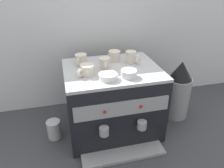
{
  "coord_description": "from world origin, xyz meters",
  "views": [
    {
      "loc": [
        -0.3,
        -1.2,
        1.0
      ],
      "look_at": [
        0.0,
        0.0,
        0.34
      ],
      "focal_mm": 34.65,
      "sensor_mm": 36.0,
      "label": 1
    }
  ],
  "objects_px": {
    "ceramic_cup_1": "(131,57)",
    "milk_pitcher": "(54,129)",
    "ceramic_cup_2": "(87,70)",
    "espresso_machine": "(112,100)",
    "ceramic_cup_0": "(114,56)",
    "ceramic_bowl_0": "(129,74)",
    "ceramic_bowl_1": "(108,77)",
    "coffee_grinder": "(178,91)",
    "ceramic_cup_3": "(81,59)",
    "ceramic_cup_4": "(105,63)"
  },
  "relations": [
    {
      "from": "ceramic_cup_2",
      "to": "ceramic_bowl_1",
      "type": "bearing_deg",
      "value": -37.8
    },
    {
      "from": "ceramic_cup_2",
      "to": "ceramic_cup_3",
      "type": "xyz_separation_m",
      "value": [
        -0.01,
        0.18,
        0.0
      ]
    },
    {
      "from": "ceramic_bowl_1",
      "to": "coffee_grinder",
      "type": "bearing_deg",
      "value": 15.78
    },
    {
      "from": "espresso_machine",
      "to": "coffee_grinder",
      "type": "bearing_deg",
      "value": 2.79
    },
    {
      "from": "ceramic_cup_1",
      "to": "milk_pitcher",
      "type": "relative_size",
      "value": 0.79
    },
    {
      "from": "ceramic_cup_1",
      "to": "milk_pitcher",
      "type": "xyz_separation_m",
      "value": [
        -0.54,
        -0.07,
        -0.43
      ]
    },
    {
      "from": "ceramic_cup_1",
      "to": "ceramic_bowl_1",
      "type": "xyz_separation_m",
      "value": [
        -0.2,
        -0.19,
        -0.02
      ]
    },
    {
      "from": "ceramic_cup_3",
      "to": "ceramic_bowl_0",
      "type": "xyz_separation_m",
      "value": [
        0.24,
        -0.26,
        -0.01
      ]
    },
    {
      "from": "coffee_grinder",
      "to": "ceramic_cup_2",
      "type": "bearing_deg",
      "value": -173.51
    },
    {
      "from": "ceramic_cup_2",
      "to": "milk_pitcher",
      "type": "xyz_separation_m",
      "value": [
        -0.23,
        0.04,
        -0.42
      ]
    },
    {
      "from": "ceramic_cup_1",
      "to": "ceramic_cup_0",
      "type": "bearing_deg",
      "value": 146.35
    },
    {
      "from": "ceramic_cup_0",
      "to": "ceramic_bowl_0",
      "type": "bearing_deg",
      "value": -85.87
    },
    {
      "from": "ceramic_cup_4",
      "to": "ceramic_bowl_1",
      "type": "xyz_separation_m",
      "value": [
        -0.01,
        -0.15,
        -0.02
      ]
    },
    {
      "from": "milk_pitcher",
      "to": "espresso_machine",
      "type": "bearing_deg",
      "value": 1.32
    },
    {
      "from": "ceramic_cup_3",
      "to": "ceramic_cup_4",
      "type": "bearing_deg",
      "value": -38.49
    },
    {
      "from": "ceramic_cup_1",
      "to": "coffee_grinder",
      "type": "relative_size",
      "value": 0.22
    },
    {
      "from": "ceramic_cup_1",
      "to": "ceramic_bowl_0",
      "type": "xyz_separation_m",
      "value": [
        -0.08,
        -0.2,
        -0.02
      ]
    },
    {
      "from": "ceramic_cup_1",
      "to": "ceramic_cup_3",
      "type": "height_order",
      "value": "ceramic_cup_1"
    },
    {
      "from": "ceramic_cup_4",
      "to": "ceramic_bowl_0",
      "type": "xyz_separation_m",
      "value": [
        0.11,
        -0.15,
        -0.01
      ]
    },
    {
      "from": "ceramic_cup_4",
      "to": "milk_pitcher",
      "type": "bearing_deg",
      "value": -175.83
    },
    {
      "from": "ceramic_bowl_1",
      "to": "milk_pitcher",
      "type": "distance_m",
      "value": 0.55
    },
    {
      "from": "ceramic_cup_3",
      "to": "milk_pitcher",
      "type": "bearing_deg",
      "value": -148.99
    },
    {
      "from": "espresso_machine",
      "to": "ceramic_cup_4",
      "type": "relative_size",
      "value": 5.79
    },
    {
      "from": "ceramic_cup_0",
      "to": "ceramic_bowl_1",
      "type": "distance_m",
      "value": 0.28
    },
    {
      "from": "ceramic_cup_1",
      "to": "ceramic_cup_2",
      "type": "relative_size",
      "value": 0.92
    },
    {
      "from": "ceramic_bowl_0",
      "to": "coffee_grinder",
      "type": "bearing_deg",
      "value": 19.84
    },
    {
      "from": "ceramic_cup_0",
      "to": "milk_pitcher",
      "type": "xyz_separation_m",
      "value": [
        -0.44,
        -0.13,
        -0.43
      ]
    },
    {
      "from": "espresso_machine",
      "to": "ceramic_cup_2",
      "type": "xyz_separation_m",
      "value": [
        -0.16,
        -0.05,
        0.26
      ]
    },
    {
      "from": "ceramic_cup_2",
      "to": "ceramic_bowl_1",
      "type": "height_order",
      "value": "ceramic_cup_2"
    },
    {
      "from": "coffee_grinder",
      "to": "milk_pitcher",
      "type": "distance_m",
      "value": 0.92
    },
    {
      "from": "ceramic_cup_4",
      "to": "ceramic_cup_0",
      "type": "bearing_deg",
      "value": 50.89
    },
    {
      "from": "ceramic_bowl_0",
      "to": "milk_pitcher",
      "type": "bearing_deg",
      "value": 164.85
    },
    {
      "from": "ceramic_cup_0",
      "to": "ceramic_cup_4",
      "type": "bearing_deg",
      "value": -129.11
    },
    {
      "from": "ceramic_bowl_1",
      "to": "coffee_grinder",
      "type": "distance_m",
      "value": 0.64
    },
    {
      "from": "ceramic_cup_0",
      "to": "ceramic_cup_1",
      "type": "distance_m",
      "value": 0.12
    },
    {
      "from": "ceramic_cup_2",
      "to": "ceramic_cup_3",
      "type": "height_order",
      "value": "ceramic_cup_3"
    },
    {
      "from": "ceramic_cup_0",
      "to": "ceramic_cup_3",
      "type": "relative_size",
      "value": 1.11
    },
    {
      "from": "ceramic_cup_2",
      "to": "ceramic_bowl_0",
      "type": "height_order",
      "value": "ceramic_cup_2"
    },
    {
      "from": "espresso_machine",
      "to": "ceramic_cup_2",
      "type": "relative_size",
      "value": 5.56
    },
    {
      "from": "espresso_machine",
      "to": "ceramic_cup_3",
      "type": "distance_m",
      "value": 0.34
    },
    {
      "from": "ceramic_bowl_0",
      "to": "ceramic_cup_0",
      "type": "bearing_deg",
      "value": 94.13
    },
    {
      "from": "ceramic_cup_3",
      "to": "ceramic_bowl_1",
      "type": "bearing_deg",
      "value": -65.07
    },
    {
      "from": "espresso_machine",
      "to": "milk_pitcher",
      "type": "bearing_deg",
      "value": -178.68
    },
    {
      "from": "ceramic_bowl_1",
      "to": "milk_pitcher",
      "type": "relative_size",
      "value": 0.84
    },
    {
      "from": "ceramic_cup_1",
      "to": "ceramic_bowl_0",
      "type": "bearing_deg",
      "value": -112.03
    },
    {
      "from": "ceramic_cup_2",
      "to": "ceramic_cup_4",
      "type": "distance_m",
      "value": 0.14
    },
    {
      "from": "espresso_machine",
      "to": "ceramic_cup_2",
      "type": "bearing_deg",
      "value": -162.62
    },
    {
      "from": "ceramic_cup_0",
      "to": "ceramic_bowl_0",
      "type": "relative_size",
      "value": 1.27
    },
    {
      "from": "ceramic_cup_3",
      "to": "coffee_grinder",
      "type": "xyz_separation_m",
      "value": [
        0.68,
        -0.1,
        -0.27
      ]
    },
    {
      "from": "ceramic_bowl_0",
      "to": "ceramic_cup_1",
      "type": "bearing_deg",
      "value": 67.97
    }
  ]
}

